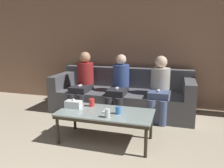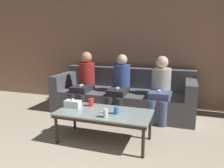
{
  "view_description": "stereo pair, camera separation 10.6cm",
  "coord_description": "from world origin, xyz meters",
  "px_view_note": "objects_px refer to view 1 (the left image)",
  "views": [
    {
      "loc": [
        0.96,
        -0.48,
        1.37
      ],
      "look_at": [
        0.0,
        2.72,
        0.66
      ],
      "focal_mm": 35.0,
      "sensor_mm": 36.0,
      "label": 1
    },
    {
      "loc": [
        1.06,
        -0.45,
        1.37
      ],
      "look_at": [
        0.0,
        2.72,
        0.66
      ],
      "focal_mm": 35.0,
      "sensor_mm": 36.0,
      "label": 2
    }
  ],
  "objects_px": {
    "couch": "(122,96)",
    "coffee_table": "(105,115)",
    "seated_person_mid_left": "(119,84)",
    "cup_near_left": "(118,110)",
    "seated_person_mid_right": "(160,86)",
    "cup_near_right": "(92,103)",
    "tissue_box": "(74,104)",
    "cup_far_center": "(107,113)",
    "game_remote": "(105,111)",
    "seated_person_left_end": "(83,81)"
  },
  "relations": [
    {
      "from": "couch",
      "to": "cup_far_center",
      "type": "xyz_separation_m",
      "value": [
        0.18,
        -1.48,
        0.18
      ]
    },
    {
      "from": "cup_near_left",
      "to": "cup_far_center",
      "type": "xyz_separation_m",
      "value": [
        -0.09,
        -0.16,
        0.01
      ]
    },
    {
      "from": "cup_near_left",
      "to": "seated_person_mid_left",
      "type": "height_order",
      "value": "seated_person_mid_left"
    },
    {
      "from": "coffee_table",
      "to": "seated_person_mid_left",
      "type": "height_order",
      "value": "seated_person_mid_left"
    },
    {
      "from": "tissue_box",
      "to": "seated_person_left_end",
      "type": "xyz_separation_m",
      "value": [
        -0.32,
        1.05,
        0.12
      ]
    },
    {
      "from": "game_remote",
      "to": "seated_person_left_end",
      "type": "distance_m",
      "value": 1.34
    },
    {
      "from": "cup_far_center",
      "to": "seated_person_mid_right",
      "type": "xyz_separation_m",
      "value": [
        0.51,
        1.27,
        0.1
      ]
    },
    {
      "from": "couch",
      "to": "seated_person_mid_left",
      "type": "relative_size",
      "value": 2.36
    },
    {
      "from": "cup_near_left",
      "to": "game_remote",
      "type": "distance_m",
      "value": 0.19
    },
    {
      "from": "cup_near_left",
      "to": "seated_person_left_end",
      "type": "bearing_deg",
      "value": 131.31
    },
    {
      "from": "coffee_table",
      "to": "game_remote",
      "type": "bearing_deg",
      "value": -84.64
    },
    {
      "from": "coffee_table",
      "to": "cup_near_right",
      "type": "bearing_deg",
      "value": 146.76
    },
    {
      "from": "couch",
      "to": "game_remote",
      "type": "xyz_separation_m",
      "value": [
        0.09,
        -1.29,
        0.14
      ]
    },
    {
      "from": "game_remote",
      "to": "seated_person_mid_left",
      "type": "bearing_deg",
      "value": 95.09
    },
    {
      "from": "tissue_box",
      "to": "seated_person_mid_right",
      "type": "bearing_deg",
      "value": 44.4
    },
    {
      "from": "cup_far_center",
      "to": "seated_person_left_end",
      "type": "xyz_separation_m",
      "value": [
        -0.88,
        1.26,
        0.11
      ]
    },
    {
      "from": "coffee_table",
      "to": "seated_person_mid_left",
      "type": "relative_size",
      "value": 1.16
    },
    {
      "from": "couch",
      "to": "cup_near_left",
      "type": "xyz_separation_m",
      "value": [
        0.27,
        -1.32,
        0.18
      ]
    },
    {
      "from": "cup_far_center",
      "to": "game_remote",
      "type": "height_order",
      "value": "cup_far_center"
    },
    {
      "from": "game_remote",
      "to": "cup_near_left",
      "type": "bearing_deg",
      "value": -9.32
    },
    {
      "from": "cup_near_right",
      "to": "cup_far_center",
      "type": "distance_m",
      "value": 0.5
    },
    {
      "from": "cup_near_right",
      "to": "tissue_box",
      "type": "height_order",
      "value": "tissue_box"
    },
    {
      "from": "couch",
      "to": "seated_person_mid_left",
      "type": "xyz_separation_m",
      "value": [
        0.0,
        -0.23,
        0.28
      ]
    },
    {
      "from": "coffee_table",
      "to": "cup_far_center",
      "type": "distance_m",
      "value": 0.23
    },
    {
      "from": "seated_person_left_end",
      "to": "seated_person_mid_right",
      "type": "bearing_deg",
      "value": 0.32
    },
    {
      "from": "cup_far_center",
      "to": "tissue_box",
      "type": "distance_m",
      "value": 0.6
    },
    {
      "from": "cup_near_right",
      "to": "tissue_box",
      "type": "xyz_separation_m",
      "value": [
        -0.21,
        -0.14,
        -0.0
      ]
    },
    {
      "from": "couch",
      "to": "seated_person_mid_left",
      "type": "bearing_deg",
      "value": -90.0
    },
    {
      "from": "coffee_table",
      "to": "seated_person_mid_right",
      "type": "bearing_deg",
      "value": 60.91
    },
    {
      "from": "cup_far_center",
      "to": "game_remote",
      "type": "xyz_separation_m",
      "value": [
        -0.09,
        0.19,
        -0.04
      ]
    },
    {
      "from": "coffee_table",
      "to": "cup_far_center",
      "type": "relative_size",
      "value": 11.5
    },
    {
      "from": "tissue_box",
      "to": "game_remote",
      "type": "xyz_separation_m",
      "value": [
        0.47,
        -0.03,
        -0.04
      ]
    },
    {
      "from": "couch",
      "to": "cup_near_left",
      "type": "distance_m",
      "value": 1.36
    },
    {
      "from": "cup_near_right",
      "to": "game_remote",
      "type": "distance_m",
      "value": 0.31
    },
    {
      "from": "seated_person_mid_right",
      "to": "cup_far_center",
      "type": "bearing_deg",
      "value": -111.96
    },
    {
      "from": "seated_person_left_end",
      "to": "seated_person_mid_right",
      "type": "height_order",
      "value": "seated_person_left_end"
    },
    {
      "from": "cup_near_left",
      "to": "seated_person_mid_right",
      "type": "xyz_separation_m",
      "value": [
        0.42,
        1.11,
        0.11
      ]
    },
    {
      "from": "cup_near_right",
      "to": "game_remote",
      "type": "xyz_separation_m",
      "value": [
        0.26,
        -0.17,
        -0.04
      ]
    },
    {
      "from": "tissue_box",
      "to": "seated_person_mid_right",
      "type": "xyz_separation_m",
      "value": [
        1.08,
        1.05,
        0.1
      ]
    },
    {
      "from": "couch",
      "to": "tissue_box",
      "type": "xyz_separation_m",
      "value": [
        -0.38,
        -1.26,
        0.18
      ]
    },
    {
      "from": "cup_near_right",
      "to": "tissue_box",
      "type": "distance_m",
      "value": 0.26
    },
    {
      "from": "cup_near_left",
      "to": "seated_person_mid_left",
      "type": "xyz_separation_m",
      "value": [
        -0.27,
        1.09,
        0.1
      ]
    },
    {
      "from": "couch",
      "to": "cup_near_right",
      "type": "height_order",
      "value": "couch"
    },
    {
      "from": "cup_far_center",
      "to": "tissue_box",
      "type": "relative_size",
      "value": 0.49
    },
    {
      "from": "seated_person_left_end",
      "to": "cup_far_center",
      "type": "bearing_deg",
      "value": -55.13
    },
    {
      "from": "cup_near_right",
      "to": "seated_person_mid_right",
      "type": "relative_size",
      "value": 0.1
    },
    {
      "from": "couch",
      "to": "coffee_table",
      "type": "height_order",
      "value": "couch"
    },
    {
      "from": "cup_far_center",
      "to": "seated_person_mid_right",
      "type": "distance_m",
      "value": 1.37
    },
    {
      "from": "coffee_table",
      "to": "seated_person_mid_right",
      "type": "relative_size",
      "value": 1.16
    },
    {
      "from": "cup_near_right",
      "to": "seated_person_mid_left",
      "type": "relative_size",
      "value": 0.1
    }
  ]
}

